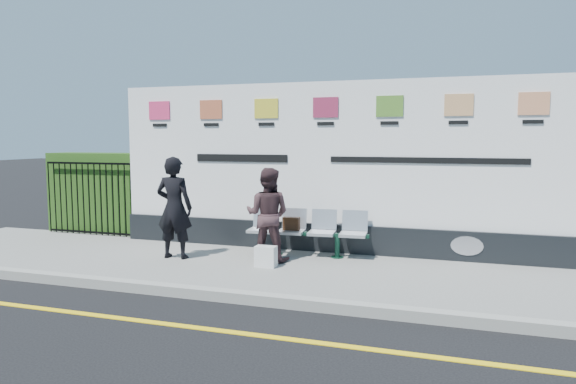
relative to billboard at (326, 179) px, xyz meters
The scene contains 12 objects.
ground 4.13m from the billboard, 97.40° to the right, with size 80.00×80.00×0.00m, color black.
pavement 1.98m from the billboard, 110.32° to the right, with size 14.00×3.00×0.12m, color slate.
kerb 3.19m from the billboard, 99.95° to the right, with size 14.00×0.18×0.14m, color gray.
yellow_line 4.13m from the billboard, 97.40° to the right, with size 14.00×0.10×0.01m, color yellow.
billboard is the anchor object (origin of this frame).
hedge 5.11m from the billboard, behind, with size 2.35×0.70×1.70m, color #274C16.
railing 5.10m from the billboard, behind, with size 2.05×0.06×1.54m, color black, non-canonical shape.
bench 1.22m from the billboard, 112.44° to the right, with size 2.04×0.54×0.44m, color #B5B9BF, non-canonical shape.
woman_left 2.69m from the billboard, 149.74° to the right, with size 0.63×0.41×1.72m, color black.
woman_right 1.38m from the billboard, 125.22° to the right, with size 0.75×0.58×1.54m, color #3B2629.
handbag_brown 1.04m from the billboard, 131.86° to the right, with size 0.29×0.12×0.23m, color black.
carrier_bag_white 1.93m from the billboard, 113.31° to the right, with size 0.33×0.20×0.33m, color silver.
Camera 1 is at (2.62, -5.02, 2.13)m, focal length 32.00 mm.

